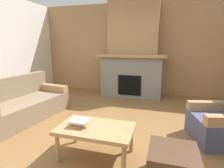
# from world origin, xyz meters

# --- Properties ---
(ground) EXTENTS (9.00, 9.00, 0.00)m
(ground) POSITION_xyz_m (0.00, 0.00, 0.00)
(ground) COLOR brown
(wall_back_wood_panel) EXTENTS (6.00, 0.12, 2.70)m
(wall_back_wood_panel) POSITION_xyz_m (0.00, 3.00, 1.35)
(wall_back_wood_panel) COLOR #A87A4C
(wall_back_wood_panel) RESTS_ON ground
(fireplace) EXTENTS (1.90, 0.82, 2.70)m
(fireplace) POSITION_xyz_m (0.00, 2.62, 1.16)
(fireplace) COLOR gray
(fireplace) RESTS_ON ground
(couch) EXTENTS (1.07, 1.90, 0.85)m
(couch) POSITION_xyz_m (-1.83, 0.25, 0.29)
(couch) COLOR #847056
(couch) RESTS_ON ground
(armchair) EXTENTS (0.93, 0.93, 0.85)m
(armchair) POSITION_xyz_m (1.83, 0.41, 0.29)
(armchair) COLOR #474C6B
(armchair) RESTS_ON ground
(coffee_table) EXTENTS (1.00, 0.60, 0.43)m
(coffee_table) POSITION_xyz_m (0.08, -0.52, 0.38)
(coffee_table) COLOR tan
(coffee_table) RESTS_ON ground
(ottoman) EXTENTS (0.52, 0.52, 0.40)m
(ottoman) POSITION_xyz_m (1.06, -0.74, 0.20)
(ottoman) COLOR #4C3323
(ottoman) RESTS_ON ground
(book_stack_near_edge) EXTENTS (0.25, 0.20, 0.09)m
(book_stack_near_edge) POSITION_xyz_m (-0.13, -0.56, 0.48)
(book_stack_near_edge) COLOR gold
(book_stack_near_edge) RESTS_ON coffee_table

